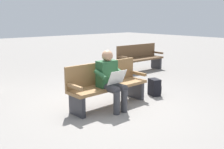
# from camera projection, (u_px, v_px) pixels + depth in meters

# --- Properties ---
(ground_plane) EXTENTS (40.00, 40.00, 0.00)m
(ground_plane) POSITION_uv_depth(u_px,v_px,m) (109.00, 106.00, 5.32)
(ground_plane) COLOR gray
(bench_near) EXTENTS (1.81, 0.53, 0.90)m
(bench_near) POSITION_uv_depth(u_px,v_px,m) (107.00, 84.00, 5.27)
(bench_near) COLOR olive
(bench_near) RESTS_ON ground
(person_seated) EXTENTS (0.58, 0.58, 1.18)m
(person_seated) POSITION_uv_depth(u_px,v_px,m) (111.00, 79.00, 4.99)
(person_seated) COLOR #23512D
(person_seated) RESTS_ON ground
(backpack) EXTENTS (0.30, 0.33, 0.40)m
(backpack) POSITION_uv_depth(u_px,v_px,m) (155.00, 87.00, 6.00)
(backpack) COLOR black
(backpack) RESTS_ON ground
(bench_far) EXTENTS (1.81, 0.51, 0.90)m
(bench_far) POSITION_uv_depth(u_px,v_px,m) (139.00, 58.00, 8.75)
(bench_far) COLOR brown
(bench_far) RESTS_ON ground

